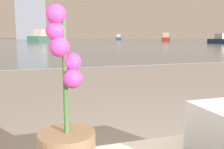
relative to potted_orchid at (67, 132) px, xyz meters
The scene contains 6 objects.
potted_orchid is the anchor object (origin of this frame).
harbor_water 61.13m from the potted_orchid, 89.51° to the left, with size 180.00×110.00×0.01m.
harbor_boat_0 48.34m from the potted_orchid, 59.76° to the left, with size 3.52×4.50×1.63m.
harbor_boat_1 68.15m from the potted_orchid, 70.54° to the left, with size 2.83×4.50×1.60m.
harbor_boat_3 34.47m from the potted_orchid, 48.20° to the left, with size 1.49×3.49×1.27m.
harbor_boat_4 42.70m from the potted_orchid, 88.15° to the left, with size 4.15×5.82×2.08m.
Camera 1 is at (-0.60, 0.26, 0.83)m, focal length 40.00 mm.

